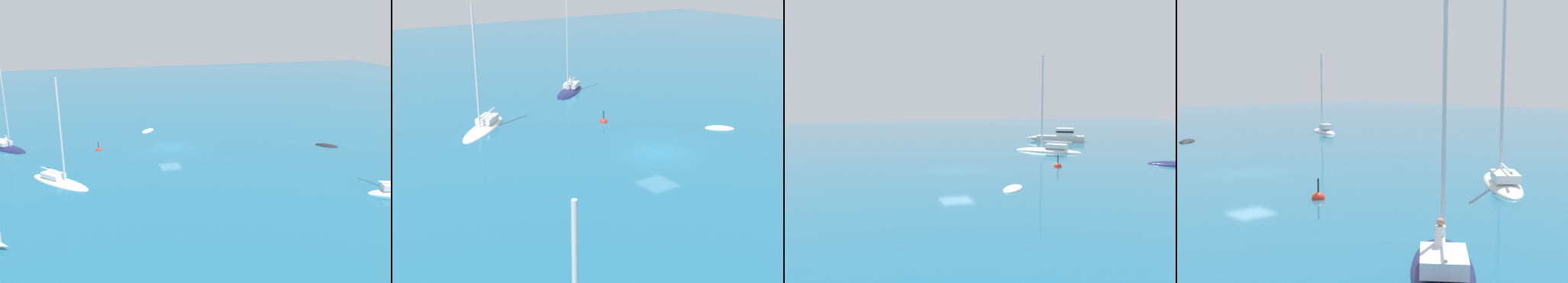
% 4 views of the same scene
% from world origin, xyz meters
% --- Properties ---
extents(ground_plane, '(160.00, 160.00, 0.00)m').
position_xyz_m(ground_plane, '(0.00, 0.00, 0.00)').
color(ground_plane, '#1E607F').
extents(skiff, '(2.52, 2.37, 0.44)m').
position_xyz_m(skiff, '(8.13, 1.52, 0.00)').
color(skiff, silver).
rests_on(skiff, ground).
extents(sloop, '(6.20, 5.84, 10.08)m').
position_xyz_m(sloop, '(4.51, 19.22, 0.16)').
color(sloop, '#191E4C').
rests_on(sloop, ground).
extents(ketch, '(6.60, 6.41, 10.74)m').
position_xyz_m(ketch, '(-8.27, 12.60, 0.20)').
color(ketch, silver).
rests_on(ketch, ground).
extents(channel_buoy, '(0.67, 0.67, 1.34)m').
position_xyz_m(channel_buoy, '(1.16, 8.52, 0.01)').
color(channel_buoy, red).
rests_on(channel_buoy, ground).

